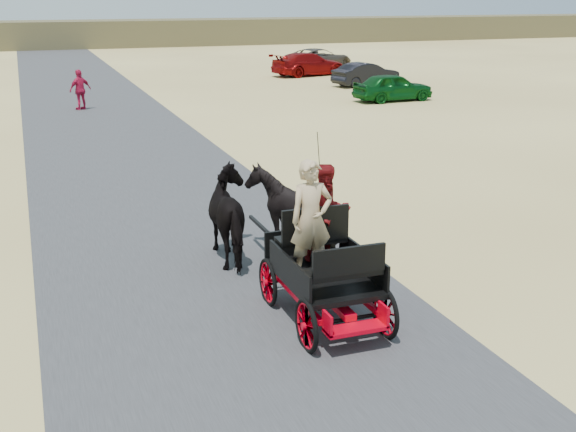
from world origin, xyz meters
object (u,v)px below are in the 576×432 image
object	(u,v)px
pedestrian	(80,90)
car_d	(318,59)
horse_right	(290,210)
car_b	(366,74)
car_c	(309,64)
carriage	(324,297)
car_a	(393,87)
horse_left	(235,216)

from	to	relation	value
pedestrian	car_d	bearing A→B (deg)	-169.72
horse_right	car_b	bearing A→B (deg)	-119.14
pedestrian	car_c	size ratio (longest dim) A/B	0.36
carriage	car_a	world-z (taller)	car_a
carriage	horse_left	bearing A→B (deg)	100.39
carriage	horse_right	bearing A→B (deg)	79.61
carriage	horse_right	xyz separation A→B (m)	(0.55, 3.00, 0.49)
pedestrian	car_d	xyz separation A→B (m)	(16.16, 12.43, -0.18)
car_c	car_d	bearing A→B (deg)	-44.40
car_b	car_c	world-z (taller)	car_c
carriage	pedestrian	bearing A→B (deg)	94.27
pedestrian	car_b	distance (m)	15.64
car_b	car_d	world-z (taller)	car_d
carriage	horse_right	distance (m)	3.09
carriage	car_b	xyz separation A→B (m)	(13.55, 26.31, 0.26)
horse_right	pedestrian	xyz separation A→B (m)	(-2.26, 19.90, 0.01)
horse_right	car_b	world-z (taller)	horse_right
carriage	pedestrian	distance (m)	22.97
horse_left	car_a	size ratio (longest dim) A/B	0.53
horse_right	car_c	size ratio (longest dim) A/B	0.36
horse_left	car_c	size ratio (longest dim) A/B	0.42
carriage	car_c	distance (m)	34.46
pedestrian	car_b	xyz separation A→B (m)	(15.26, 3.41, -0.24)
car_c	horse_left	bearing A→B (deg)	142.53
horse_left	horse_right	distance (m)	1.10
horse_left	pedestrian	xyz separation A→B (m)	(-1.16, 19.90, 0.02)
horse_right	car_d	bearing A→B (deg)	-113.26
pedestrian	car_a	world-z (taller)	pedestrian
horse_right	pedestrian	distance (m)	20.03
horse_right	car_d	size ratio (longest dim) A/B	0.34
pedestrian	carriage	bearing A→B (deg)	66.97
car_c	car_d	world-z (taller)	car_c
car_a	car_c	world-z (taller)	car_c
horse_right	pedestrian	bearing A→B (deg)	-83.52
car_d	car_a	bearing A→B (deg)	148.22
horse_left	car_d	world-z (taller)	horse_left
pedestrian	car_c	bearing A→B (deg)	-174.36
car_c	car_a	bearing A→B (deg)	165.13
car_b	car_c	distance (m)	5.89
horse_left	horse_right	xyz separation A→B (m)	(1.10, 0.00, 0.00)
carriage	car_a	xyz separation A→B (m)	(12.19, 20.69, 0.28)
horse_right	car_c	xyz separation A→B (m)	(11.95, 29.11, -0.16)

